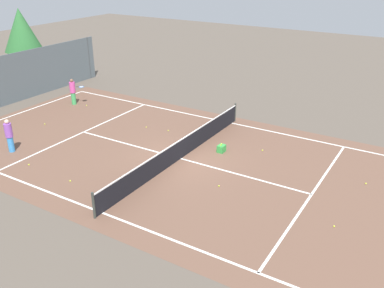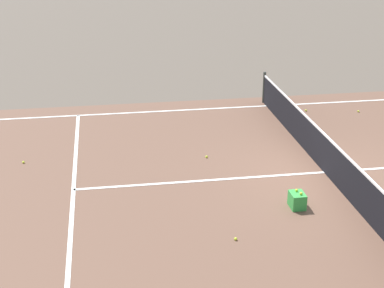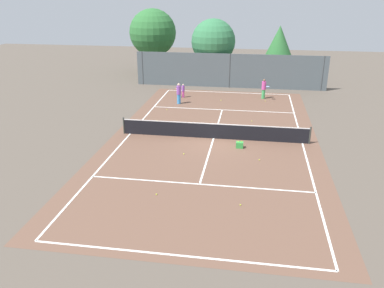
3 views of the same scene
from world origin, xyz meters
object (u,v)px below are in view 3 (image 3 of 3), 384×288
at_px(player_0, 183,90).
at_px(tennis_ball_0, 265,101).
at_px(tennis_ball_7, 167,110).
at_px(tennis_ball_9, 184,154).
at_px(tennis_ball_4, 157,121).
at_px(ball_crate, 240,145).
at_px(tennis_ball_5, 221,100).
at_px(tennis_ball_2, 146,128).
at_px(player_1, 264,89).
at_px(tennis_ball_3, 240,205).
at_px(tennis_ball_10, 252,121).
at_px(tennis_ball_8, 255,127).
at_px(tennis_ball_6, 259,160).
at_px(tennis_ball_1, 157,194).
at_px(player_2, 179,93).

bearing_deg(player_0, tennis_ball_0, -1.93).
height_order(tennis_ball_7, tennis_ball_9, same).
relative_size(tennis_ball_4, tennis_ball_9, 1.00).
bearing_deg(ball_crate, tennis_ball_5, 101.06).
bearing_deg(tennis_ball_5, ball_crate, -78.94).
relative_size(tennis_ball_5, tennis_ball_7, 1.00).
relative_size(tennis_ball_0, tennis_ball_4, 1.00).
bearing_deg(tennis_ball_0, tennis_ball_2, -134.39).
bearing_deg(tennis_ball_5, player_0, 171.04).
bearing_deg(player_1, tennis_ball_3, -93.55).
bearing_deg(ball_crate, tennis_ball_10, 82.85).
distance_m(ball_crate, tennis_ball_8, 3.89).
bearing_deg(player_1, tennis_ball_10, -97.40).
distance_m(tennis_ball_6, tennis_ball_9, 4.30).
bearing_deg(tennis_ball_3, tennis_ball_6, 80.78).
distance_m(tennis_ball_2, tennis_ball_5, 9.12).
distance_m(tennis_ball_2, tennis_ball_7, 4.54).
distance_m(tennis_ball_3, tennis_ball_8, 10.61).
relative_size(tennis_ball_8, tennis_ball_10, 1.00).
relative_size(tennis_ball_0, tennis_ball_9, 1.00).
bearing_deg(ball_crate, tennis_ball_6, -55.39).
distance_m(ball_crate, tennis_ball_0, 10.87).
xyz_separation_m(tennis_ball_8, tennis_ball_10, (-0.21, 1.37, 0.00)).
xyz_separation_m(player_0, tennis_ball_1, (1.90, -17.44, -0.59)).
relative_size(tennis_ball_0, tennis_ball_10, 1.00).
bearing_deg(player_1, player_2, -158.35).
relative_size(player_2, tennis_ball_4, 25.78).
height_order(player_1, tennis_ball_7, player_1).
bearing_deg(tennis_ball_1, tennis_ball_0, 73.25).
bearing_deg(tennis_ball_2, player_0, 83.16).
bearing_deg(tennis_ball_6, tennis_ball_2, 151.30).
bearing_deg(tennis_ball_2, player_2, 80.76).
xyz_separation_m(tennis_ball_1, tennis_ball_4, (-2.57, 10.63, 0.00)).
bearing_deg(tennis_ball_7, tennis_ball_9, -71.38).
bearing_deg(tennis_ball_9, tennis_ball_2, 129.77).
bearing_deg(tennis_ball_9, player_0, 100.46).
height_order(player_2, tennis_ball_8, player_2).
xyz_separation_m(tennis_ball_3, tennis_ball_5, (-2.39, 17.26, 0.00)).
height_order(tennis_ball_0, tennis_ball_7, same).
bearing_deg(tennis_ball_10, tennis_ball_5, 116.97).
distance_m(player_1, ball_crate, 11.81).
bearing_deg(ball_crate, player_2, 121.08).
bearing_deg(player_1, tennis_ball_0, -80.85).
bearing_deg(tennis_ball_9, tennis_ball_10, 60.63).
bearing_deg(tennis_ball_8, tennis_ball_9, -126.78).
distance_m(ball_crate, tennis_ball_3, 6.82).
bearing_deg(player_2, player_0, 90.95).
xyz_separation_m(player_0, player_1, (6.93, 0.71, 0.26)).
xyz_separation_m(tennis_ball_3, tennis_ball_6, (0.83, 5.10, 0.00)).
height_order(tennis_ball_0, tennis_ball_9, same).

